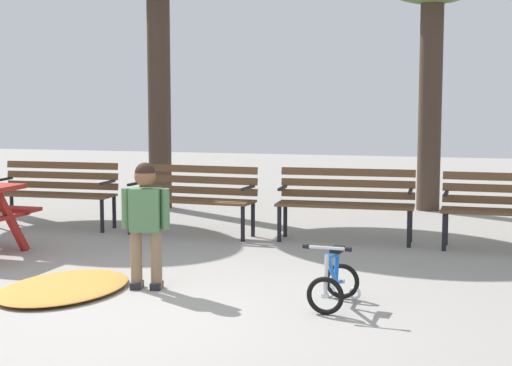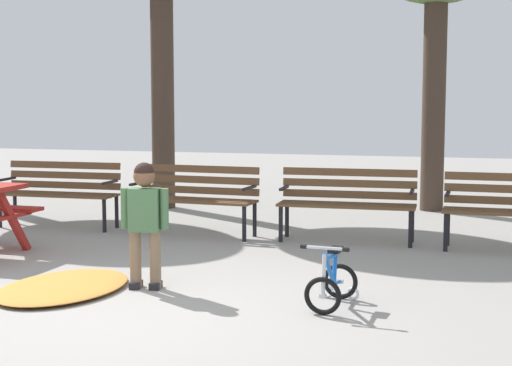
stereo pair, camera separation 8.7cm
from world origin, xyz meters
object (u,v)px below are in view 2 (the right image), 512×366
park_bench_far_left (60,188)px  park_bench_left (195,194)px  park_bench_right (347,198)px  child_standing (145,214)px  kids_bicycle (332,282)px

park_bench_far_left → park_bench_left: 1.91m
park_bench_far_left → park_bench_right: same height
child_standing → kids_bicycle: child_standing is taller
child_standing → park_bench_left: bearing=102.1°
park_bench_far_left → child_standing: (2.49, -2.77, 0.15)m
kids_bicycle → park_bench_far_left: bearing=145.4°
park_bench_right → child_standing: (-1.31, -2.82, 0.15)m
park_bench_far_left → kids_bicycle: (4.19, -2.89, -0.31)m
park_bench_left → kids_bicycle: 3.66m
kids_bicycle → child_standing: bearing=175.9°
park_bench_far_left → park_bench_left: same height
park_bench_far_left → park_bench_right: size_ratio=1.00×
park_bench_right → child_standing: child_standing is taller
park_bench_far_left → park_bench_right: 3.80m
park_bench_right → park_bench_left: bearing=-177.2°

